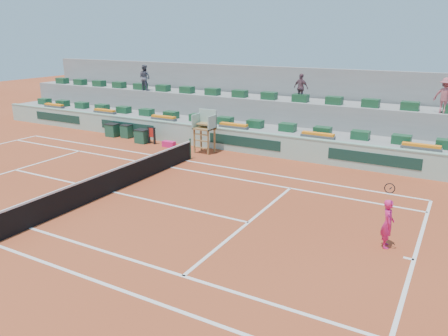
% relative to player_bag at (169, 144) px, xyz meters
% --- Properties ---
extents(ground, '(90.00, 90.00, 0.00)m').
position_rel_player_bag_xyz_m(ground, '(2.49, -7.40, -0.18)').
color(ground, '#93391C').
rests_on(ground, ground).
extents(seating_tier_lower, '(36.00, 4.00, 1.20)m').
position_rel_player_bag_xyz_m(seating_tier_lower, '(2.49, 3.30, 0.42)').
color(seating_tier_lower, gray).
rests_on(seating_tier_lower, ground).
extents(seating_tier_upper, '(36.00, 2.40, 2.60)m').
position_rel_player_bag_xyz_m(seating_tier_upper, '(2.49, 4.90, 1.12)').
color(seating_tier_upper, gray).
rests_on(seating_tier_upper, ground).
extents(stadium_back_wall, '(36.00, 0.40, 4.40)m').
position_rel_player_bag_xyz_m(stadium_back_wall, '(2.49, 6.50, 2.02)').
color(stadium_back_wall, gray).
rests_on(stadium_back_wall, ground).
extents(player_bag, '(0.79, 0.35, 0.35)m').
position_rel_player_bag_xyz_m(player_bag, '(0.00, 0.00, 0.00)').
color(player_bag, '#DE1C6B').
rests_on(player_bag, ground).
extents(spectator_left, '(0.88, 0.70, 1.77)m').
position_rel_player_bag_xyz_m(spectator_left, '(-4.90, 4.06, 3.31)').
color(spectator_left, '#4E4E5B').
rests_on(spectator_left, seating_tier_upper).
extents(spectator_mid, '(1.03, 0.63, 1.63)m').
position_rel_player_bag_xyz_m(spectator_mid, '(6.48, 4.31, 3.24)').
color(spectator_mid, '#684551').
rests_on(spectator_mid, seating_tier_upper).
extents(spectator_right, '(1.30, 1.01, 1.77)m').
position_rel_player_bag_xyz_m(spectator_right, '(14.06, 4.15, 3.31)').
color(spectator_right, '#A6535C').
rests_on(spectator_right, seating_tier_upper).
extents(court_lines, '(23.89, 11.09, 0.01)m').
position_rel_player_bag_xyz_m(court_lines, '(2.49, -7.40, -0.17)').
color(court_lines, white).
rests_on(court_lines, ground).
extents(tennis_net, '(0.10, 11.97, 1.10)m').
position_rel_player_bag_xyz_m(tennis_net, '(2.49, -7.40, 0.35)').
color(tennis_net, black).
rests_on(tennis_net, ground).
extents(advertising_hoarding, '(36.00, 0.34, 1.26)m').
position_rel_player_bag_xyz_m(advertising_hoarding, '(2.51, 1.09, 0.46)').
color(advertising_hoarding, '#98C0AE').
rests_on(advertising_hoarding, ground).
extents(umpire_chair, '(1.10, 0.90, 2.40)m').
position_rel_player_bag_xyz_m(umpire_chair, '(2.49, 0.09, 1.37)').
color(umpire_chair, olive).
rests_on(umpire_chair, ground).
extents(seat_row_lower, '(32.90, 0.60, 0.44)m').
position_rel_player_bag_xyz_m(seat_row_lower, '(2.49, 2.40, 1.24)').
color(seat_row_lower, '#184929').
rests_on(seat_row_lower, seating_tier_lower).
extents(seat_row_upper, '(32.90, 0.60, 0.44)m').
position_rel_player_bag_xyz_m(seat_row_upper, '(2.49, 4.30, 2.64)').
color(seat_row_upper, '#184929').
rests_on(seat_row_upper, seating_tier_upper).
extents(flower_planters, '(26.80, 0.36, 0.28)m').
position_rel_player_bag_xyz_m(flower_planters, '(0.99, 1.60, 1.16)').
color(flower_planters, '#525252').
rests_on(flower_planters, seating_tier_lower).
extents(drink_cooler_a, '(0.79, 0.68, 0.84)m').
position_rel_player_bag_xyz_m(drink_cooler_a, '(-2.04, 0.04, 0.25)').
color(drink_cooler_a, '#184934').
rests_on(drink_cooler_a, ground).
extents(drink_cooler_b, '(0.68, 0.59, 0.84)m').
position_rel_player_bag_xyz_m(drink_cooler_b, '(-3.83, 0.68, 0.25)').
color(drink_cooler_b, '#184934').
rests_on(drink_cooler_b, ground).
extents(drink_cooler_c, '(0.81, 0.70, 0.84)m').
position_rel_player_bag_xyz_m(drink_cooler_c, '(-4.88, 0.50, 0.25)').
color(drink_cooler_c, '#184934').
rests_on(drink_cooler_c, ground).
extents(towel_rack, '(0.60, 0.10, 1.03)m').
position_rel_player_bag_xyz_m(towel_rack, '(-1.36, 0.13, 0.43)').
color(towel_rack, black).
rests_on(towel_rack, ground).
extents(tennis_player, '(0.51, 0.89, 2.28)m').
position_rel_player_bag_xyz_m(tennis_player, '(13.46, -6.93, 0.63)').
color(tennis_player, '#DE1C6B').
rests_on(tennis_player, ground).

